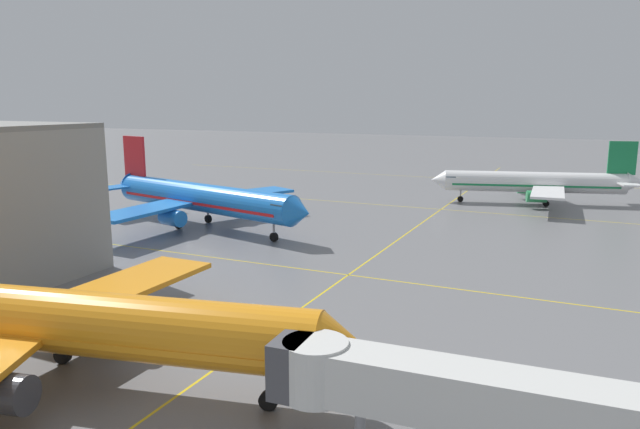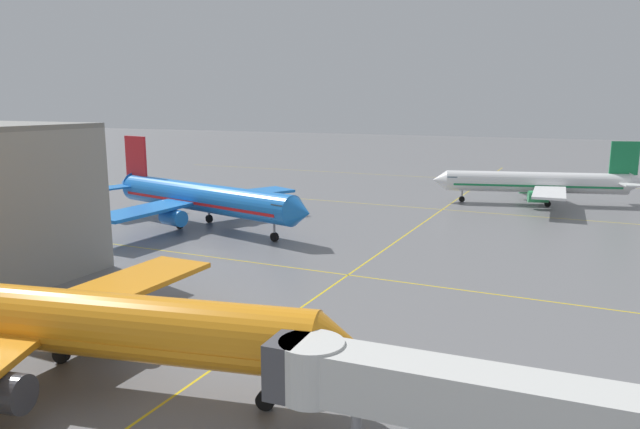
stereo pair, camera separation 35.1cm
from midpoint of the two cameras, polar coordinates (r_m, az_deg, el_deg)
airliner_front_gate at (r=40.14m, az=-24.69°, el=-9.40°), size 38.96×33.10×12.18m
airliner_second_row at (r=84.04m, az=-11.46°, el=1.62°), size 39.29×33.41×12.33m
airliner_third_row at (r=108.13m, az=20.59°, el=2.93°), size 35.19×29.97×11.07m
taxiway_markings at (r=79.21m, az=8.55°, el=-1.94°), size 162.89×181.96×0.01m
jet_bridge at (r=29.16m, az=10.28°, el=-16.49°), size 18.34×3.85×5.58m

